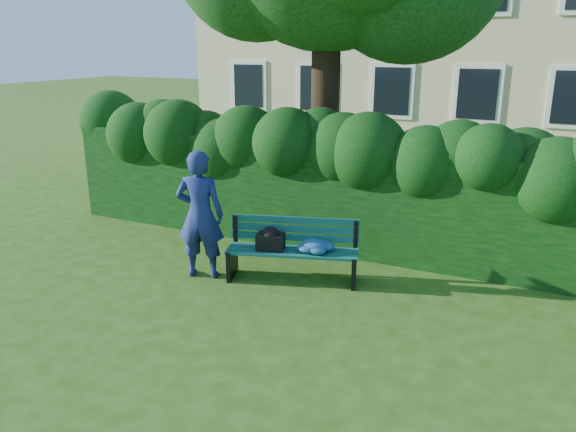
% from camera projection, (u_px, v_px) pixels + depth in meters
% --- Properties ---
extents(ground, '(80.00, 80.00, 0.00)m').
position_uv_depth(ground, '(269.00, 292.00, 7.86)').
color(ground, '#25510E').
rests_on(ground, ground).
extents(hedge, '(10.00, 1.00, 1.80)m').
position_uv_depth(hedge, '(329.00, 194.00, 9.49)').
color(hedge, black).
rests_on(hedge, ground).
extents(park_bench, '(1.97, 1.10, 0.89)m').
position_uv_depth(park_bench, '(294.00, 247.00, 8.15)').
color(park_bench, '#0F4F45').
rests_on(park_bench, ground).
extents(man_reading, '(0.80, 0.65, 1.91)m').
position_uv_depth(man_reading, '(200.00, 215.00, 8.15)').
color(man_reading, navy).
rests_on(man_reading, ground).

